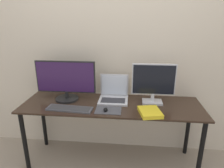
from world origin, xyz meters
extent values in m
cube|color=beige|center=(0.00, 0.63, 1.25)|extent=(7.00, 0.05, 2.50)
cube|color=#332319|center=(0.00, 0.28, 0.70)|extent=(1.84, 0.56, 0.02)
cylinder|color=black|center=(-0.87, 0.05, 0.34)|extent=(0.04, 0.04, 0.69)
cylinder|color=black|center=(0.87, 0.05, 0.34)|extent=(0.04, 0.04, 0.69)
cylinder|color=black|center=(-0.87, 0.51, 0.34)|extent=(0.04, 0.04, 0.69)
cylinder|color=black|center=(0.87, 0.51, 0.34)|extent=(0.04, 0.04, 0.69)
cylinder|color=black|center=(-0.49, 0.36, 0.72)|extent=(0.24, 0.24, 0.02)
cylinder|color=black|center=(-0.49, 0.36, 0.77)|extent=(0.04, 0.04, 0.08)
cube|color=black|center=(-0.49, 0.36, 0.96)|extent=(0.63, 0.02, 0.34)
cube|color=#331947|center=(-0.49, 0.35, 0.96)|extent=(0.61, 0.01, 0.31)
cube|color=silver|center=(0.42, 0.36, 0.72)|extent=(0.20, 0.14, 0.02)
cylinder|color=silver|center=(0.42, 0.36, 0.77)|extent=(0.04, 0.04, 0.09)
cube|color=silver|center=(0.42, 0.36, 0.96)|extent=(0.44, 0.02, 0.32)
cube|color=black|center=(0.42, 0.35, 0.96)|extent=(0.41, 0.01, 0.30)
cube|color=silver|center=(0.01, 0.36, 0.72)|extent=(0.31, 0.25, 0.02)
cube|color=#2D2D33|center=(0.01, 0.34, 0.73)|extent=(0.25, 0.14, 0.00)
cube|color=silver|center=(0.01, 0.48, 0.85)|extent=(0.31, 0.01, 0.24)
cube|color=silver|center=(0.01, 0.47, 0.85)|extent=(0.28, 0.01, 0.21)
cube|color=#4C4C51|center=(-0.39, 0.12, 0.72)|extent=(0.45, 0.16, 0.02)
cube|color=#383838|center=(-0.39, 0.12, 0.73)|extent=(0.41, 0.13, 0.00)
cube|color=#47474C|center=(-0.02, 0.13, 0.71)|extent=(0.25, 0.17, 0.00)
ellipsoid|color=black|center=(-0.04, 0.11, 0.73)|extent=(0.04, 0.06, 0.03)
cube|color=yellow|center=(0.38, 0.10, 0.73)|extent=(0.23, 0.26, 0.04)
cube|color=white|center=(0.38, 0.10, 0.73)|extent=(0.22, 0.25, 0.03)
camera|label=1|loc=(0.19, -1.58, 1.56)|focal=32.00mm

